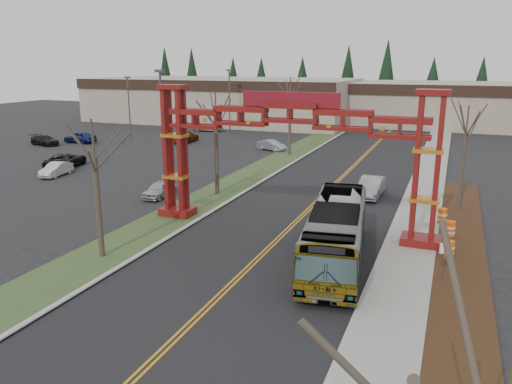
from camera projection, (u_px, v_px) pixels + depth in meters
The scene contains 33 objects.
road at pixel (317, 202), 37.89m from camera, with size 12.00×110.00×0.02m, color black.
lane_line_left at pixel (315, 201), 37.93m from camera, with size 0.12×100.00×0.01m, color #C28316.
lane_line_right at pixel (318, 202), 37.84m from camera, with size 0.12×100.00×0.01m, color #C28316.
curb_right at pixel (400, 210), 35.67m from camera, with size 0.30×110.00×0.15m, color #A5A5A0.
sidewalk_right at pixel (421, 212), 35.15m from camera, with size 2.60×110.00×0.14m, color gray.
landscape_strip at pixel (461, 316), 20.74m from camera, with size 2.60×50.00×0.12m, color black.
grass_median at pixel (222, 192), 40.74m from camera, with size 4.00×110.00×0.08m, color #344A25.
curb_left at pixel (242, 193), 40.07m from camera, with size 0.30×110.00×0.15m, color #A5A5A0.
gateway_arch at pixel (290, 136), 30.09m from camera, with size 18.20×1.60×8.90m.
retail_building_west at pixel (223, 100), 89.89m from camera, with size 46.00×22.30×7.50m.
retail_building_east at pixel (462, 104), 82.84m from camera, with size 38.00×20.30×7.00m.
conifer_treeline at pixel (409, 82), 96.40m from camera, with size 116.10×5.60×13.00m.
transit_bus at pixel (336, 233), 26.18m from camera, with size 2.70×11.55×3.22m, color #9C9EA4.
silver_sedan at pixel (371, 187), 39.20m from camera, with size 1.66×4.75×1.57m, color #A5A8AD.
parked_car_near_a at pixel (159, 189), 39.16m from camera, with size 1.47×3.65×1.24m, color #B7BBC0.
parked_car_near_b at pixel (56, 169), 46.43m from camera, with size 1.32×3.80×1.25m, color silver.
parked_car_near_c at pixel (66, 160), 50.27m from camera, with size 2.44×5.29×1.47m, color black.
parked_car_mid_a at pixel (186, 137), 66.10m from camera, with size 2.04×5.01×1.45m, color brown.
parked_car_mid_b at pixel (80, 137), 65.41m from camera, with size 1.79×4.45×1.52m, color navy.
parked_car_far_a at pixel (272, 145), 59.85m from camera, with size 1.32×3.79×1.25m, color #9E9FA5.
parked_car_far_b at pixel (209, 127), 76.59m from camera, with size 2.10×4.55×1.26m, color silver.
parked_car_far_c at pixel (45, 140), 63.68m from camera, with size 1.80×4.44×1.29m, color black.
bare_tree_median_near at pixel (94, 158), 25.82m from camera, with size 3.04×3.04×7.51m.
bare_tree_median_mid at pixel (216, 120), 38.54m from camera, with size 3.39×3.39×8.20m.
bare_tree_median_far at pixel (290, 97), 55.20m from camera, with size 3.33×3.33×8.77m.
bare_tree_right_far at pixel (466, 135), 34.40m from camera, with size 3.00×3.00×7.47m.
light_pole_near at pixel (162, 116), 44.64m from camera, with size 0.84×0.42×9.68m.
light_pole_mid at pixel (129, 104), 66.74m from camera, with size 0.73×0.37×8.47m.
light_pole_far at pixel (229, 97), 73.59m from camera, with size 0.81×0.40×9.30m.
street_sign at pixel (444, 254), 23.73m from camera, with size 0.44×0.21×2.01m.
barrel_south at pixel (449, 250), 26.82m from camera, with size 0.55×0.55×1.02m.
barrel_mid at pixel (450, 230), 30.03m from camera, with size 0.56×0.56×1.04m.
barrel_north at pixel (442, 217), 32.41m from camera, with size 0.60×0.60×1.11m.
Camera 1 is at (9.19, -10.60, 10.29)m, focal length 35.00 mm.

